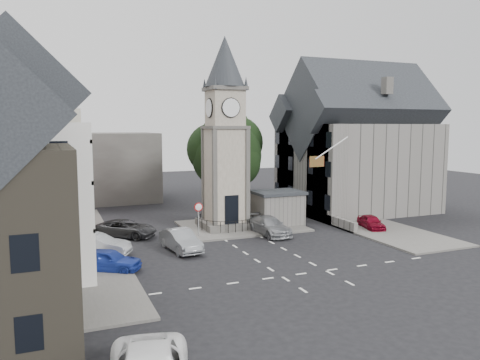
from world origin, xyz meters
name	(u,v)px	position (x,y,z in m)	size (l,w,h in m)	color
ground	(265,251)	(0.00, 0.00, 0.00)	(120.00, 120.00, 0.00)	black
pavement_west	(74,247)	(-12.50, 6.00, 0.07)	(6.00, 30.00, 0.14)	#595651
pavement_east	(342,217)	(12.00, 8.00, 0.07)	(6.00, 26.00, 0.14)	#595651
central_island	(241,226)	(1.50, 8.00, 0.08)	(10.00, 8.00, 0.16)	#595651
road_markings	(304,274)	(0.00, -5.50, 0.01)	(20.00, 8.00, 0.01)	silver
clock_tower	(225,134)	(0.00, 7.99, 8.12)	(4.86, 4.86, 16.25)	#4C4944
stone_shelter	(278,208)	(4.80, 7.50, 1.55)	(4.30, 3.30, 3.08)	slate
town_tree	(226,145)	(2.00, 13.00, 6.97)	(7.20, 7.20, 10.80)	black
warning_sign_post	(199,213)	(-3.20, 5.43, 2.03)	(0.70, 0.19, 2.85)	black
terrace_pink	(29,151)	(-15.50, 16.00, 6.58)	(8.10, 7.60, 12.80)	#C5878C
terrace_cream	(25,157)	(-15.50, 8.00, 6.58)	(8.10, 7.60, 12.80)	beige
terrace_tudor	(19,172)	(-15.50, 0.00, 6.19)	(8.10, 7.60, 12.00)	silver
backdrop_west	(67,168)	(-12.00, 28.00, 4.00)	(20.00, 10.00, 8.00)	#4C4944
east_building	(356,151)	(15.59, 11.00, 6.26)	(14.40, 11.40, 12.60)	slate
east_boundary_wall	(306,212)	(9.20, 10.00, 0.45)	(0.40, 16.00, 0.90)	slate
flagpole	(332,148)	(8.00, 4.00, 7.00)	(3.68, 0.10, 2.74)	white
car_west_blue	(108,260)	(-10.83, -0.54, 0.69)	(1.63, 4.06, 1.38)	#1D35A0
car_west_silver	(95,245)	(-11.23, 3.14, 0.78)	(1.64, 4.71, 1.55)	#B0B4B9
car_west_grey	(125,229)	(-8.52, 8.00, 0.69)	(2.30, 5.00, 1.39)	#272729
car_island_silver	(181,240)	(-5.50, 2.31, 0.76)	(1.61, 4.62, 1.52)	gray
car_island_east	(269,226)	(2.50, 4.50, 0.73)	(2.03, 5.00, 1.45)	#979A9F
car_east_red	(371,222)	(11.50, 3.00, 0.61)	(1.44, 3.59, 1.22)	maroon
pedestrian	(329,207)	(11.16, 8.96, 0.94)	(0.68, 0.45, 1.88)	#B0A691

